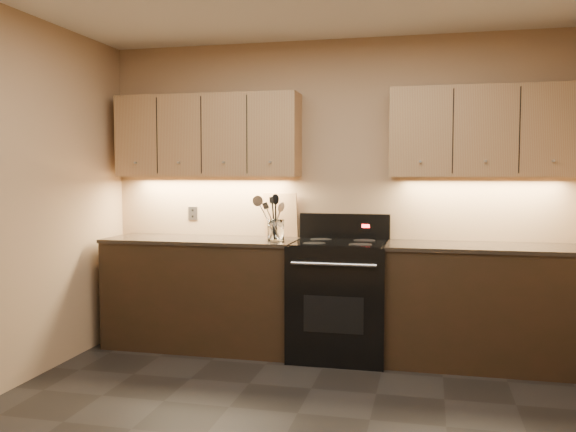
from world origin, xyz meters
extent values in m
cube|color=tan|center=(0.00, 2.00, 1.30)|extent=(4.00, 0.04, 2.60)
cube|color=black|center=(-1.10, 1.70, 0.45)|extent=(1.60, 0.60, 0.90)
cube|color=#392E24|center=(-1.10, 1.70, 0.92)|extent=(1.62, 0.62, 0.03)
cube|color=black|center=(1.18, 1.70, 0.45)|extent=(1.44, 0.60, 0.90)
cube|color=#392E24|center=(1.18, 1.70, 0.92)|extent=(1.46, 0.62, 0.03)
cube|color=black|center=(0.08, 1.68, 0.46)|extent=(0.76, 0.65, 0.92)
cube|color=black|center=(0.08, 1.68, 0.93)|extent=(0.70, 0.60, 0.01)
cube|color=black|center=(0.08, 1.96, 1.03)|extent=(0.76, 0.07, 0.22)
cube|color=red|center=(0.26, 1.92, 1.04)|extent=(0.06, 0.00, 0.03)
cylinder|color=silver|center=(0.08, 1.34, 0.80)|extent=(0.65, 0.02, 0.02)
cube|color=black|center=(0.08, 1.35, 0.41)|extent=(0.46, 0.00, 0.28)
cylinder|color=black|center=(-0.10, 1.53, 0.93)|extent=(0.18, 0.18, 0.00)
cylinder|color=black|center=(0.26, 1.53, 0.93)|extent=(0.18, 0.18, 0.00)
cylinder|color=black|center=(-0.10, 1.82, 0.93)|extent=(0.18, 0.18, 0.00)
cylinder|color=black|center=(0.26, 1.82, 0.93)|extent=(0.18, 0.18, 0.00)
cube|color=#A58552|center=(-1.10, 1.85, 1.80)|extent=(1.60, 0.30, 0.70)
cube|color=#A58552|center=(1.18, 1.85, 1.80)|extent=(1.44, 0.30, 0.70)
cube|color=#B2B5BA|center=(-1.30, 1.99, 1.12)|extent=(0.08, 0.01, 0.12)
cylinder|color=white|center=(-0.45, 1.67, 1.02)|extent=(0.18, 0.18, 0.17)
cylinder|color=white|center=(-0.45, 1.67, 0.94)|extent=(0.14, 0.14, 0.02)
cube|color=tan|center=(-0.48, 1.97, 1.12)|extent=(0.31, 0.10, 0.38)
camera|label=1|loc=(0.77, -3.14, 1.48)|focal=38.00mm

